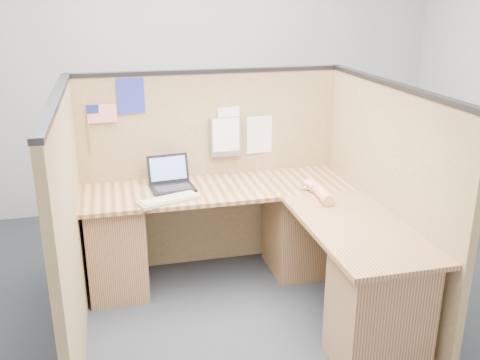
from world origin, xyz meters
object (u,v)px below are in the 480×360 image
object	(u,v)px
laptop	(172,180)
keyboard	(169,200)
mouse	(309,186)
l_desk	(258,250)

from	to	relation	value
laptop	keyboard	distance (m)	0.30
laptop	keyboard	bearing A→B (deg)	-108.14
laptop	keyboard	world-z (taller)	laptop
keyboard	mouse	bearing A→B (deg)	-18.21
l_desk	mouse	xyz separation A→B (m)	(0.43, 0.19, 0.36)
keyboard	mouse	distance (m)	1.00
keyboard	mouse	xyz separation A→B (m)	(1.00, 0.00, 0.01)
mouse	l_desk	bearing A→B (deg)	-156.21
l_desk	keyboard	size ratio (longest dim) A/B	4.45
laptop	mouse	xyz separation A→B (m)	(0.94, -0.29, -0.03)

